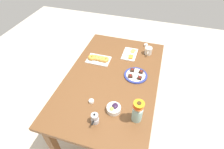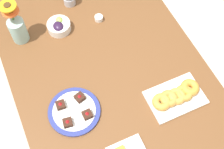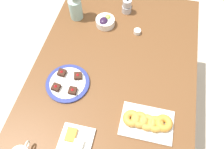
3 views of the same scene
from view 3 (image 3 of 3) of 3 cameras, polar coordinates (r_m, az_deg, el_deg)
name	(u,v)px [view 3 (image 3 of 3)]	position (r m, az deg, el deg)	size (l,w,h in m)	color
ground_plane	(112,119)	(1.99, 0.00, -11.60)	(6.00, 6.00, 0.00)	beige
dining_table	(112,85)	(1.39, 0.00, -2.65)	(1.60, 1.00, 0.74)	brown
grape_bowl	(105,21)	(1.56, -1.80, 13.67)	(0.13, 0.13, 0.07)	white
cheese_platter	(73,149)	(1.17, -10.25, -18.72)	(0.26, 0.17, 0.03)	white
croissant_platter	(147,122)	(1.19, 9.20, -12.14)	(0.19, 0.29, 0.05)	white
jam_cup_berry	(137,31)	(1.52, 6.63, 11.13)	(0.05, 0.05, 0.03)	white
dessert_plate	(68,83)	(1.31, -11.49, -2.17)	(0.26, 0.26, 0.05)	navy
flower_vase	(75,7)	(1.59, -9.54, 17.00)	(0.11, 0.09, 0.26)	#99C1B7
moka_pot	(127,6)	(1.64, 3.91, 17.37)	(0.11, 0.07, 0.12)	#B7B7BC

